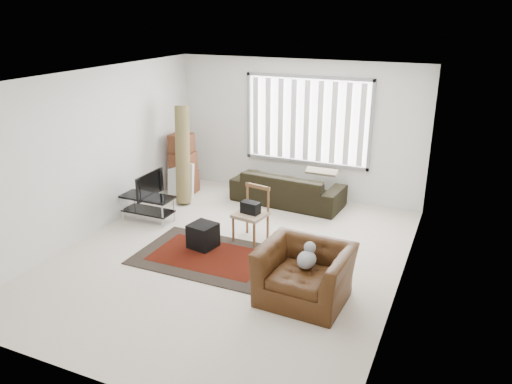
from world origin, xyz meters
TOP-DOWN VIEW (x-y plane):
  - room at (0.03, 0.51)m, footprint 6.00×6.02m
  - persian_rug at (-0.28, -0.16)m, footprint 2.18×1.46m
  - tv_stand at (-1.95, 0.64)m, footprint 0.94×0.42m
  - tv at (-1.95, 0.64)m, footprint 0.10×0.76m
  - subwoofer at (-0.52, 0.09)m, footprint 0.45×0.45m
  - moving_boxes at (-2.15, 2.16)m, footprint 0.53×0.49m
  - white_flatpack at (-2.07, 1.93)m, footprint 0.56×0.18m
  - rolled_rug at (-1.89, 1.77)m, footprint 0.56×0.77m
  - sofa at (0.02, 2.45)m, footprint 2.21×1.08m
  - side_chair at (0.05, 0.67)m, footprint 0.55×0.55m
  - armchair at (1.42, -0.68)m, footprint 1.18×1.04m

SIDE VIEW (x-z plane):
  - persian_rug at x=-0.28m, z-range 0.00..0.02m
  - subwoofer at x=-0.52m, z-range 0.02..0.41m
  - tv_stand at x=-1.95m, z-range 0.10..0.58m
  - white_flatpack at x=-2.07m, z-range 0.00..0.71m
  - sofa at x=0.02m, z-range 0.00..0.83m
  - armchair at x=1.42m, z-range 0.00..0.85m
  - side_chair at x=0.05m, z-range 0.05..0.94m
  - moving_boxes at x=-2.15m, z-range -0.04..1.18m
  - tv at x=-1.95m, z-range 0.47..0.91m
  - rolled_rug at x=-1.89m, z-range 0.00..1.87m
  - room at x=0.03m, z-range 0.40..3.11m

